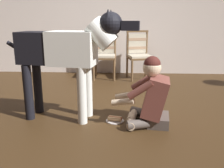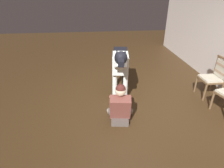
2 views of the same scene
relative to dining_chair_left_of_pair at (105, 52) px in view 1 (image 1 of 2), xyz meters
The scene contains 7 objects.
ground_plane 2.18m from the dining_chair_left_of_pair, 86.72° to the right, with size 16.10×16.10×0.00m, color #3A2714.
back_wall 0.92m from the dining_chair_left_of_pair, 76.72° to the left, with size 9.30×0.10×2.60m, color silver.
dining_chair_left_of_pair is the anchor object (origin of this frame).
dining_chair_right_of_pair 0.70m from the dining_chair_left_of_pair, ahead, with size 0.55×0.55×0.98m.
person_sitting_on_floor 2.51m from the dining_chair_left_of_pair, 73.12° to the right, with size 0.70×0.57×0.82m.
large_dog 2.29m from the dining_chair_left_of_pair, 96.82° to the right, with size 1.63×0.47×1.32m.
hot_dog_on_plate 2.41m from the dining_chair_left_of_pair, 82.48° to the right, with size 0.22×0.22×0.06m.
Camera 1 is at (0.30, -3.08, 1.23)m, focal length 40.11 mm.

